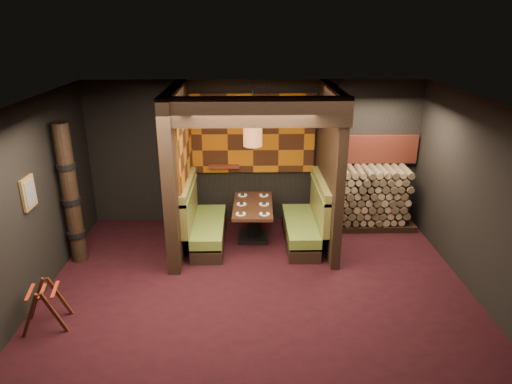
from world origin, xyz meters
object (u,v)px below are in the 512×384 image
object	(u,v)px
booth_bench_right	(306,223)
booth_bench_left	(203,224)
luggage_rack	(45,304)
totem_column	(71,196)
dining_table	(253,216)
pendant_lamp	(253,133)
firewood_stack	(371,198)

from	to	relation	value
booth_bench_right	booth_bench_left	bearing A→B (deg)	180.00
booth_bench_right	luggage_rack	size ratio (longest dim) A/B	2.36
booth_bench_left	totem_column	bearing A→B (deg)	-165.25
dining_table	pendant_lamp	size ratio (longest dim) A/B	1.31
firewood_stack	pendant_lamp	bearing A→B (deg)	-166.56
booth_bench_right	firewood_stack	distance (m)	1.54
booth_bench_left	dining_table	distance (m)	0.94
dining_table	totem_column	distance (m)	3.18
booth_bench_right	firewood_stack	xyz separation A→B (m)	(1.35, 0.70, 0.21)
totem_column	booth_bench_left	bearing A→B (deg)	14.75
booth_bench_right	luggage_rack	xyz separation A→B (m)	(-3.80, -2.36, -0.07)
dining_table	firewood_stack	size ratio (longest dim) A/B	0.78
booth_bench_left	booth_bench_right	bearing A→B (deg)	0.00
totem_column	firewood_stack	distance (m)	5.51
dining_table	luggage_rack	xyz separation A→B (m)	(-2.83, -2.55, -0.13)
booth_bench_right	luggage_rack	bearing A→B (deg)	-148.23
booth_bench_right	pendant_lamp	bearing A→B (deg)	171.69
luggage_rack	booth_bench_right	bearing A→B (deg)	31.77
dining_table	luggage_rack	distance (m)	3.81
luggage_rack	pendant_lamp	bearing A→B (deg)	41.48
dining_table	pendant_lamp	distance (m)	1.59
booth_bench_left	dining_table	size ratio (longest dim) A/B	1.19
booth_bench_left	totem_column	distance (m)	2.30
booth_bench_right	totem_column	distance (m)	4.10
booth_bench_right	pendant_lamp	distance (m)	1.92
dining_table	totem_column	xyz separation A→B (m)	(-3.00, -0.74, 0.72)
booth_bench_left	booth_bench_right	size ratio (longest dim) A/B	1.00
booth_bench_left	totem_column	xyz separation A→B (m)	(-2.09, -0.55, 0.79)
dining_table	firewood_stack	world-z (taller)	firewood_stack
luggage_rack	firewood_stack	size ratio (longest dim) A/B	0.39
luggage_rack	firewood_stack	world-z (taller)	firewood_stack
pendant_lamp	luggage_rack	distance (m)	4.15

